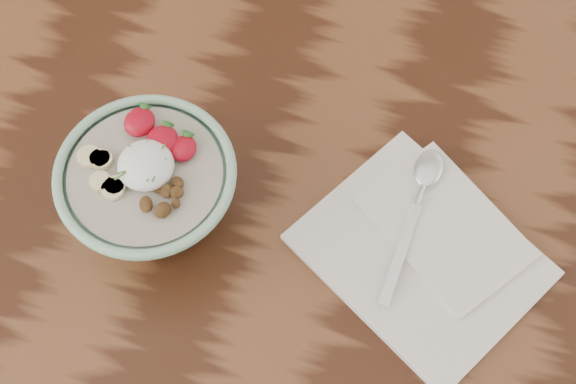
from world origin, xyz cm
name	(u,v)px	position (x,y,z in cm)	size (l,w,h in cm)	color
table	(214,258)	(0.00, 0.00, 65.70)	(160.00, 90.00, 75.00)	#34190D
breakfast_bowl	(151,189)	(-5.38, 0.00, 81.10)	(17.86, 17.86, 12.20)	#8BBC9F
napkin	(426,249)	(22.96, 3.65, 75.59)	(29.30, 27.79, 1.42)	silver
spoon	(422,189)	(21.07, 9.76, 76.83)	(3.62, 18.81, 0.98)	silver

